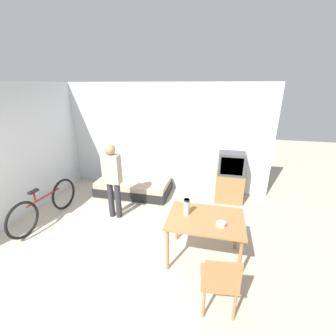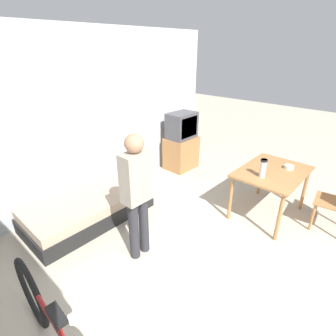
{
  "view_description": "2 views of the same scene",
  "coord_description": "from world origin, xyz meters",
  "px_view_note": "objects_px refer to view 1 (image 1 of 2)",
  "views": [
    {
      "loc": [
        1.59,
        -2.1,
        2.65
      ],
      "look_at": [
        0.63,
        2.01,
        1.06
      ],
      "focal_mm": 24.0,
      "sensor_mm": 36.0,
      "label": 1
    },
    {
      "loc": [
        -2.1,
        -0.33,
        2.4
      ],
      "look_at": [
        0.34,
        1.9,
        0.86
      ],
      "focal_mm": 28.0,
      "sensor_mm": 36.0,
      "label": 2
    }
  ],
  "objects_px": {
    "daybed": "(134,186)",
    "person_standing": "(112,177)",
    "bicycle": "(45,205)",
    "mate_bowl": "(221,224)",
    "tv": "(230,179)",
    "wooden_chair": "(220,281)",
    "thermos_flask": "(187,206)",
    "dining_table": "(205,223)"
  },
  "relations": [
    {
      "from": "person_standing",
      "to": "daybed",
      "type": "bearing_deg",
      "value": 91.27
    },
    {
      "from": "daybed",
      "to": "tv",
      "type": "xyz_separation_m",
      "value": [
        2.37,
        0.16,
        0.38
      ]
    },
    {
      "from": "daybed",
      "to": "wooden_chair",
      "type": "bearing_deg",
      "value": -52.23
    },
    {
      "from": "dining_table",
      "to": "mate_bowl",
      "type": "xyz_separation_m",
      "value": [
        0.23,
        -0.14,
        0.12
      ]
    },
    {
      "from": "dining_table",
      "to": "bicycle",
      "type": "xyz_separation_m",
      "value": [
        -3.21,
        0.34,
        -0.3
      ]
    },
    {
      "from": "bicycle",
      "to": "person_standing",
      "type": "xyz_separation_m",
      "value": [
        1.3,
        0.47,
        0.56
      ]
    },
    {
      "from": "person_standing",
      "to": "mate_bowl",
      "type": "height_order",
      "value": "person_standing"
    },
    {
      "from": "thermos_flask",
      "to": "daybed",
      "type": "bearing_deg",
      "value": 130.87
    },
    {
      "from": "tv",
      "to": "bicycle",
      "type": "height_order",
      "value": "tv"
    },
    {
      "from": "daybed",
      "to": "mate_bowl",
      "type": "relative_size",
      "value": 13.43
    },
    {
      "from": "dining_table",
      "to": "wooden_chair",
      "type": "distance_m",
      "value": 0.94
    },
    {
      "from": "dining_table",
      "to": "thermos_flask",
      "type": "relative_size",
      "value": 4.32
    },
    {
      "from": "wooden_chair",
      "to": "thermos_flask",
      "type": "height_order",
      "value": "thermos_flask"
    },
    {
      "from": "wooden_chair",
      "to": "thermos_flask",
      "type": "distance_m",
      "value": 1.15
    },
    {
      "from": "wooden_chair",
      "to": "bicycle",
      "type": "height_order",
      "value": "wooden_chair"
    },
    {
      "from": "wooden_chair",
      "to": "person_standing",
      "type": "distance_m",
      "value": 2.78
    },
    {
      "from": "dining_table",
      "to": "bicycle",
      "type": "distance_m",
      "value": 3.25
    },
    {
      "from": "daybed",
      "to": "person_standing",
      "type": "relative_size",
      "value": 1.15
    },
    {
      "from": "bicycle",
      "to": "thermos_flask",
      "type": "relative_size",
      "value": 6.66
    },
    {
      "from": "daybed",
      "to": "thermos_flask",
      "type": "height_order",
      "value": "thermos_flask"
    },
    {
      "from": "tv",
      "to": "wooden_chair",
      "type": "relative_size",
      "value": 1.37
    },
    {
      "from": "bicycle",
      "to": "wooden_chair",
      "type": "bearing_deg",
      "value": -19.63
    },
    {
      "from": "thermos_flask",
      "to": "person_standing",
      "type": "bearing_deg",
      "value": 154.43
    },
    {
      "from": "daybed",
      "to": "thermos_flask",
      "type": "relative_size",
      "value": 6.91
    },
    {
      "from": "tv",
      "to": "thermos_flask",
      "type": "distance_m",
      "value": 2.21
    },
    {
      "from": "daybed",
      "to": "bicycle",
      "type": "relative_size",
      "value": 1.04
    },
    {
      "from": "bicycle",
      "to": "mate_bowl",
      "type": "height_order",
      "value": "mate_bowl"
    },
    {
      "from": "person_standing",
      "to": "thermos_flask",
      "type": "height_order",
      "value": "person_standing"
    },
    {
      "from": "dining_table",
      "to": "bicycle",
      "type": "relative_size",
      "value": 0.65
    },
    {
      "from": "tv",
      "to": "mate_bowl",
      "type": "distance_m",
      "value": 2.26
    },
    {
      "from": "tv",
      "to": "person_standing",
      "type": "bearing_deg",
      "value": -151.28
    },
    {
      "from": "bicycle",
      "to": "thermos_flask",
      "type": "distance_m",
      "value": 2.98
    },
    {
      "from": "tv",
      "to": "bicycle",
      "type": "xyz_separation_m",
      "value": [
        -3.64,
        -1.75,
        -0.2
      ]
    },
    {
      "from": "dining_table",
      "to": "person_standing",
      "type": "distance_m",
      "value": 2.1
    },
    {
      "from": "daybed",
      "to": "person_standing",
      "type": "height_order",
      "value": "person_standing"
    },
    {
      "from": "dining_table",
      "to": "wooden_chair",
      "type": "bearing_deg",
      "value": -74.55
    },
    {
      "from": "dining_table",
      "to": "thermos_flask",
      "type": "distance_m",
      "value": 0.38
    },
    {
      "from": "tv",
      "to": "wooden_chair",
      "type": "bearing_deg",
      "value": -93.43
    },
    {
      "from": "person_standing",
      "to": "mate_bowl",
      "type": "bearing_deg",
      "value": -24.03
    },
    {
      "from": "daybed",
      "to": "dining_table",
      "type": "bearing_deg",
      "value": -44.86
    },
    {
      "from": "mate_bowl",
      "to": "person_standing",
      "type": "bearing_deg",
      "value": 155.97
    },
    {
      "from": "tv",
      "to": "person_standing",
      "type": "relative_size",
      "value": 0.75
    }
  ]
}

